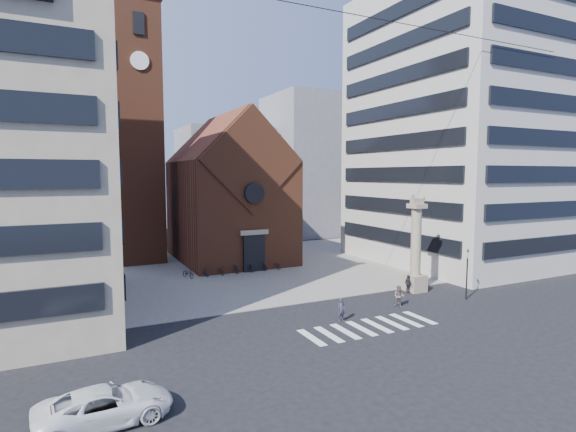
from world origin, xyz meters
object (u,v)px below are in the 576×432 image
object	(u,v)px
pedestrian_2	(408,284)
scooter_0	(188,273)
pedestrian_0	(341,310)
white_car	(105,406)
lion_column	(416,253)
pedestrian_1	(399,296)
traffic_light	(467,273)

from	to	relation	value
pedestrian_2	scooter_0	bearing A→B (deg)	59.14
pedestrian_0	scooter_0	distance (m)	19.23
white_car	scooter_0	size ratio (longest dim) A/B	3.03
white_car	pedestrian_0	xyz separation A→B (m)	(16.18, 6.76, 0.08)
white_car	pedestrian_0	size ratio (longest dim) A/B	3.28
lion_column	scooter_0	xyz separation A→B (m)	(-17.15, 13.92, -2.93)
pedestrian_0	pedestrian_2	bearing A→B (deg)	21.26
pedestrian_0	pedestrian_1	world-z (taller)	pedestrian_1
lion_column	pedestrian_0	size ratio (longest dim) A/B	5.13
white_car	pedestrian_2	bearing A→B (deg)	-72.73
lion_column	pedestrian_1	xyz separation A→B (m)	(-4.52, -3.21, -2.59)
lion_column	pedestrian_2	bearing A→B (deg)	-165.71
white_car	pedestrian_1	world-z (taller)	pedestrian_1
scooter_0	pedestrian_1	bearing A→B (deg)	-74.32
pedestrian_2	lion_column	bearing A→B (deg)	-65.28
pedestrian_0	lion_column	bearing A→B (deg)	20.53
pedestrian_0	white_car	bearing A→B (deg)	-158.23
traffic_light	white_car	size ratio (longest dim) A/B	0.78
lion_column	traffic_light	xyz separation A→B (m)	(1.99, -4.00, -1.17)
white_car	pedestrian_2	distance (m)	27.81
pedestrian_1	traffic_light	bearing A→B (deg)	39.83
lion_column	scooter_0	distance (m)	22.28
traffic_light	pedestrian_1	xyz separation A→B (m)	(-6.51, 0.79, -1.42)
pedestrian_0	pedestrian_2	size ratio (longest dim) A/B	1.03
traffic_light	pedestrian_1	distance (m)	6.71
traffic_light	pedestrian_1	size ratio (longest dim) A/B	2.48
white_car	pedestrian_0	world-z (taller)	pedestrian_0
pedestrian_1	lion_column	bearing A→B (deg)	82.12
pedestrian_0	scooter_0	world-z (taller)	pedestrian_0
traffic_light	lion_column	bearing A→B (deg)	116.46
lion_column	pedestrian_0	world-z (taller)	lion_column
white_car	scooter_0	bearing A→B (deg)	-26.27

